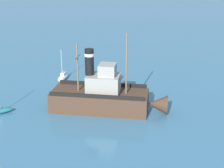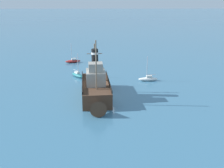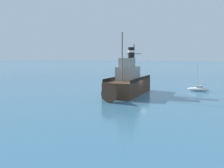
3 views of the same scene
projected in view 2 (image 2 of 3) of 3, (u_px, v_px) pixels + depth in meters
ground_plane at (107, 97)px, 46.59m from camera, size 600.00×600.00×0.00m
old_tugboat at (96, 87)px, 45.50m from camera, size 5.29×14.61×9.90m
sailboat_white at (148, 79)px, 55.06m from camera, size 3.83×1.19×4.90m
sailboat_teal at (78, 75)px, 57.73m from camera, size 3.20×3.68×4.90m
sailboat_red at (73, 61)px, 69.73m from camera, size 3.96×2.07×4.90m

